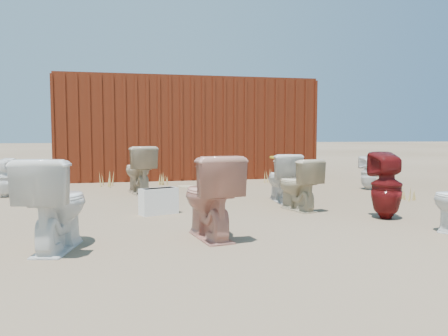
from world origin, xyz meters
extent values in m
plane|color=brown|center=(0.00, 0.00, 0.00)|extent=(100.00, 100.00, 0.00)
cube|color=#531E0D|center=(0.00, 5.20, 1.20)|extent=(6.00, 2.40, 2.40)
imported|color=white|center=(-2.08, -1.69, 0.43)|extent=(0.64, 0.92, 0.85)
imported|color=tan|center=(-0.61, -1.55, 0.43)|extent=(0.62, 0.91, 0.86)
imported|color=white|center=(0.94, 0.58, 0.38)|extent=(0.46, 0.77, 0.76)
imported|color=#611011|center=(1.74, -1.00, 0.42)|extent=(0.42, 0.42, 0.84)
imported|color=white|center=(-3.49, 2.06, 0.33)|extent=(0.40, 0.40, 0.66)
imported|color=#BEAB8B|center=(-1.25, 2.04, 0.43)|extent=(0.67, 0.93, 0.86)
imported|color=#C6B691|center=(0.89, -0.18, 0.36)|extent=(0.58, 0.79, 0.73)
imported|color=white|center=(0.95, 0.71, 0.34)|extent=(0.38, 0.67, 0.68)
imported|color=white|center=(3.08, 1.69, 0.32)|extent=(0.31, 0.31, 0.64)
ellipsoid|color=gold|center=(0.95, 0.71, 0.70)|extent=(0.35, 0.43, 0.02)
cube|color=white|center=(-1.04, -0.08, 0.17)|extent=(0.54, 0.37, 0.35)
ellipsoid|color=beige|center=(0.64, 2.49, 0.01)|extent=(0.43, 0.53, 0.02)
ellipsoid|color=#BDB189|center=(-0.28, 2.77, 0.01)|extent=(0.55, 0.59, 0.02)
cone|color=#B29547|center=(-1.90, 3.28, 0.16)|extent=(0.36, 0.36, 0.31)
cone|color=#B29547|center=(0.25, 2.69, 0.15)|extent=(0.32, 0.32, 0.30)
cone|color=#B29547|center=(2.45, 2.88, 0.18)|extent=(0.36, 0.36, 0.37)
cone|color=#B29547|center=(-0.73, 3.39, 0.12)|extent=(0.30, 0.30, 0.23)
cone|color=#B29547|center=(1.64, 3.21, 0.16)|extent=(0.34, 0.34, 0.33)
cone|color=#B29547|center=(3.00, 0.35, 0.10)|extent=(0.28, 0.28, 0.21)
camera|label=1|loc=(-1.40, -5.89, 1.06)|focal=35.00mm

